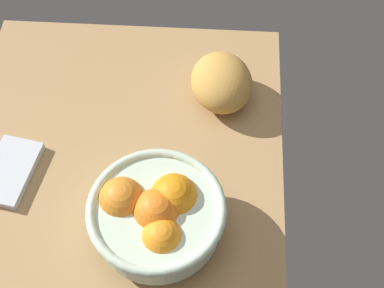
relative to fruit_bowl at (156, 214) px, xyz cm
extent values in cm
cube|color=tan|center=(-15.51, -8.35, -7.70)|extent=(64.96, 60.39, 3.00)
cylinder|color=silver|center=(0.16, 0.17, -4.99)|extent=(9.65, 9.65, 2.41)
cylinder|color=silver|center=(0.16, 0.17, -0.87)|extent=(21.06, 21.06, 5.84)
torus|color=silver|center=(0.16, 0.17, 2.05)|extent=(22.66, 22.66, 1.60)
sphere|color=orange|center=(-2.67, 2.78, 0.84)|extent=(8.11, 8.11, 8.11)
sphere|color=orange|center=(4.57, 1.43, 0.64)|extent=(6.93, 6.93, 6.93)
sphere|color=orange|center=(-1.69, -5.69, 0.80)|extent=(7.83, 7.83, 7.83)
sphere|color=orange|center=(0.16, 0.17, 0.82)|extent=(7.99, 7.99, 7.99)
sphere|color=orange|center=(0.16, 0.17, 0.64)|extent=(6.94, 6.94, 6.94)
ellipsoid|color=gold|center=(-29.52, 9.83, -1.68)|extent=(16.14, 14.57, 9.04)
cube|color=silver|center=(-9.51, -27.84, -5.40)|extent=(14.89, 10.32, 1.60)
camera|label=1|loc=(40.53, 8.32, 83.45)|focal=53.11mm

